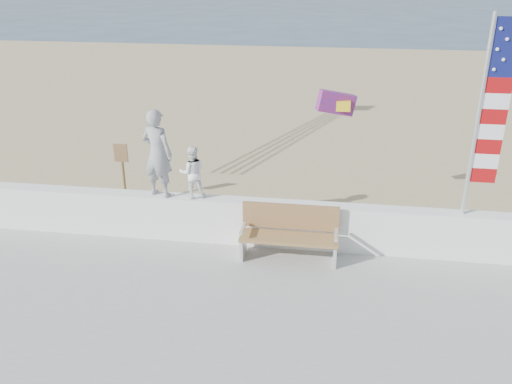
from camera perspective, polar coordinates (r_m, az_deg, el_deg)
ground at (r=9.19m, az=-2.96°, el=-12.14°), size 220.00×220.00×0.00m
sand at (r=17.23m, az=2.88°, el=5.39°), size 90.00×40.00×0.08m
seawall at (r=10.55m, az=-0.92°, el=-3.11°), size 30.00×0.35×0.90m
adult at (r=10.45m, az=-10.34°, el=4.01°), size 0.72×0.57×1.72m
child at (r=10.38m, az=-6.74°, el=2.07°), size 0.60×0.53×1.03m
bench at (r=10.03m, az=3.54°, el=-4.26°), size 1.80×0.57×1.00m
flag at (r=9.94m, az=23.15°, el=7.88°), size 0.50×0.08×3.50m
parafoil_kite at (r=11.71m, az=8.55°, el=9.23°), size 0.89×0.51×0.59m
sign at (r=12.68m, az=-13.86°, el=2.38°), size 0.32×0.07×1.46m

